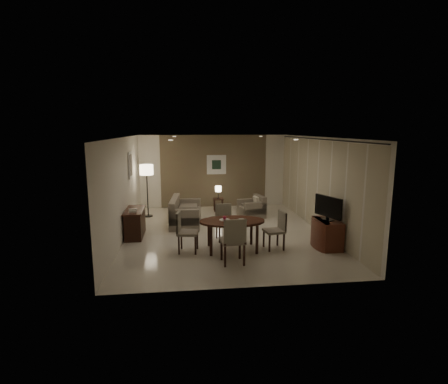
{
  "coord_description": "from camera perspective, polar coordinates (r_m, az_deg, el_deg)",
  "views": [
    {
      "loc": [
        -1.15,
        -9.51,
        2.93
      ],
      "look_at": [
        0.0,
        0.2,
        1.15
      ],
      "focal_mm": 28.0,
      "sensor_mm": 36.0,
      "label": 1
    }
  ],
  "objects": [
    {
      "name": "chair_right",
      "position": [
        8.71,
        8.14,
        -6.23
      ],
      "size": [
        0.51,
        0.51,
        0.93
      ],
      "primitive_type": null,
      "rotation": [
        0.0,
        0.0,
        -1.42
      ],
      "color": "gray",
      "rests_on": "floor"
    },
    {
      "name": "side_table",
      "position": [
        12.58,
        -0.93,
        -2.08
      ],
      "size": [
        0.36,
        0.36,
        0.46
      ],
      "primitive_type": null,
      "color": "black",
      "rests_on": "floor"
    },
    {
      "name": "floor_lamp",
      "position": [
        11.94,
        -12.41,
        0.19
      ],
      "size": [
        0.45,
        0.45,
        1.76
      ],
      "primitive_type": null,
      "color": "#FFE5B7",
      "rests_on": "floor"
    },
    {
      "name": "taupe_accent",
      "position": [
        13.14,
        -1.68,
        3.41
      ],
      "size": [
        3.96,
        0.03,
        2.7
      ],
      "primitive_type": "cube",
      "color": "brown",
      "rests_on": "wall_back"
    },
    {
      "name": "chair_far",
      "position": [
        9.28,
        0.17,
        -5.05
      ],
      "size": [
        0.5,
        0.5,
        0.94
      ],
      "primitive_type": null,
      "rotation": [
        0.0,
        0.0,
        0.09
      ],
      "color": "gray",
      "rests_on": "floor"
    },
    {
      "name": "downlight_fl",
      "position": [
        11.32,
        -8.11,
        8.97
      ],
      "size": [
        0.1,
        0.1,
        0.01
      ],
      "primitive_type": "cylinder",
      "color": "white",
      "rests_on": "ceiling"
    },
    {
      "name": "downlight_nl",
      "position": [
        7.72,
        -8.71,
        8.38
      ],
      "size": [
        0.1,
        0.1,
        0.01
      ],
      "primitive_type": "cylinder",
      "color": "white",
      "rests_on": "ceiling"
    },
    {
      "name": "telephone",
      "position": [
        9.55,
        -14.66,
        -2.91
      ],
      "size": [
        0.2,
        0.14,
        0.09
      ],
      "primitive_type": null,
      "color": "white",
      "rests_on": "console_desk"
    },
    {
      "name": "table_lamp",
      "position": [
        12.49,
        -0.94,
        0.08
      ],
      "size": [
        0.22,
        0.22,
        0.5
      ],
      "primitive_type": null,
      "color": "#FFEAC1",
      "rests_on": "side_table"
    },
    {
      "name": "downlight_fr",
      "position": [
        11.6,
        6.03,
        9.05
      ],
      "size": [
        0.1,
        0.1,
        0.01
      ],
      "primitive_type": "cylinder",
      "color": "white",
      "rests_on": "ceiling"
    },
    {
      "name": "downlight_nr",
      "position": [
        8.13,
        11.66,
        8.38
      ],
      "size": [
        0.1,
        0.1,
        0.01
      ],
      "primitive_type": "cylinder",
      "color": "white",
      "rests_on": "ceiling"
    },
    {
      "name": "chair_near",
      "position": [
        7.72,
        1.42,
        -7.85
      ],
      "size": [
        0.54,
        0.54,
        1.05
      ],
      "primitive_type": null,
      "rotation": [
        0.0,
        0.0,
        3.21
      ],
      "color": "gray",
      "rests_on": "floor"
    },
    {
      "name": "curtain_wall",
      "position": [
        10.38,
        15.0,
        1.04
      ],
      "size": [
        0.08,
        6.7,
        2.58
      ],
      "primitive_type": null,
      "color": "beige",
      "rests_on": "wall_right"
    },
    {
      "name": "flat_tv",
      "position": [
        8.96,
        16.63,
        -2.43
      ],
      "size": [
        0.36,
        0.85,
        0.6
      ],
      "primitive_type": null,
      "rotation": [
        0.0,
        0.0,
        0.35
      ],
      "color": "black",
      "rests_on": "tv_cabinet"
    },
    {
      "name": "curtain_rod",
      "position": [
        10.26,
        15.34,
        8.33
      ],
      "size": [
        0.03,
        6.8,
        0.03
      ],
      "primitive_type": "cylinder",
      "rotation": [
        1.57,
        0.0,
        0.0
      ],
      "color": "black",
      "rests_on": "wall_right"
    },
    {
      "name": "fruit_apple",
      "position": [
        8.48,
        0.1,
        -4.22
      ],
      "size": [
        0.09,
        0.09,
        0.09
      ],
      "primitive_type": "sphere",
      "color": "#A51230",
      "rests_on": "plate_a"
    },
    {
      "name": "armchair",
      "position": [
        11.75,
        4.5,
        -2.37
      ],
      "size": [
        0.9,
        0.93,
        0.71
      ],
      "primitive_type": null,
      "rotation": [
        0.0,
        0.0,
        -1.38
      ],
      "color": "gray",
      "rests_on": "floor"
    },
    {
      "name": "sofa",
      "position": [
        10.89,
        -6.24,
        -3.11
      ],
      "size": [
        1.81,
        1.01,
        0.82
      ],
      "primitive_type": null,
      "rotation": [
        0.0,
        0.0,
        1.49
      ],
      "color": "gray",
      "rests_on": "floor"
    },
    {
      "name": "art_back_canvas",
      "position": [
        13.09,
        -1.23,
        4.48
      ],
      "size": [
        0.34,
        0.01,
        0.34
      ],
      "primitive_type": "cube",
      "color": "#1C3321",
      "rests_on": "wall_back"
    },
    {
      "name": "dining_table",
      "position": [
        8.57,
        1.34,
        -7.06
      ],
      "size": [
        1.58,
        0.99,
        0.74
      ],
      "primitive_type": null,
      "color": "#442316",
      "rests_on": "floor"
    },
    {
      "name": "art_left_frame",
      "position": [
        10.88,
        -15.05,
        4.27
      ],
      "size": [
        0.03,
        0.6,
        0.8
      ],
      "primitive_type": "cube",
      "color": "silver",
      "rests_on": "wall_left"
    },
    {
      "name": "plate_b",
      "position": [
        8.45,
        2.88,
        -4.65
      ],
      "size": [
        0.26,
        0.26,
        0.02
      ],
      "primitive_type": "cylinder",
      "color": "white",
      "rests_on": "dining_table"
    },
    {
      "name": "room_shell",
      "position": [
        10.1,
        -0.13,
        1.32
      ],
      "size": [
        5.5,
        7.0,
        2.7
      ],
      "color": "beige",
      "rests_on": "ground"
    },
    {
      "name": "napkin",
      "position": [
        8.44,
        2.88,
        -4.5
      ],
      "size": [
        0.12,
        0.08,
        0.03
      ],
      "primitive_type": "cube",
      "color": "white",
      "rests_on": "plate_b"
    },
    {
      "name": "art_left_canvas",
      "position": [
        10.88,
        -14.97,
        4.27
      ],
      "size": [
        0.01,
        0.46,
        0.64
      ],
      "primitive_type": "cube",
      "color": "gray",
      "rests_on": "wall_left"
    },
    {
      "name": "console_desk",
      "position": [
        9.94,
        -14.32,
        -4.91
      ],
      "size": [
        0.48,
        1.2,
        0.75
      ],
      "primitive_type": null,
      "color": "#442316",
      "rests_on": "floor"
    },
    {
      "name": "art_back_frame",
      "position": [
        13.1,
        -1.24,
        4.49
      ],
      "size": [
        0.72,
        0.03,
        0.72
      ],
      "primitive_type": "cube",
      "color": "silver",
      "rests_on": "wall_back"
    },
    {
      "name": "plate_a",
      "position": [
        8.49,
        0.1,
        -4.56
      ],
      "size": [
        0.26,
        0.26,
        0.02
      ],
      "primitive_type": "cylinder",
      "color": "white",
      "rests_on": "dining_table"
    },
    {
      "name": "round_rug",
      "position": [
        11.38,
        -0.27,
        -4.58
      ],
      "size": [
        1.13,
        1.13,
        0.01
      ],
      "primitive_type": "cylinder",
      "color": "#38341F",
      "rests_on": "floor"
    },
    {
      "name": "tv_cabinet",
      "position": [
        9.13,
        16.53,
        -6.53
      ],
      "size": [
        0.48,
        0.9,
        0.7
      ],
      "primitive_type": null,
      "color": "brown",
      "rests_on": "floor"
    },
    {
      "name": "chair_left",
      "position": [
        8.45,
        -5.89,
        -6.53
      ],
      "size": [
        0.54,
        0.54,
        0.98
      ],
      "primitive_type": null,
      "rotation": [
        0.0,
        0.0,
        1.42
      ],
      "color": "gray",
      "rests_on": "floor"
    }
  ]
}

